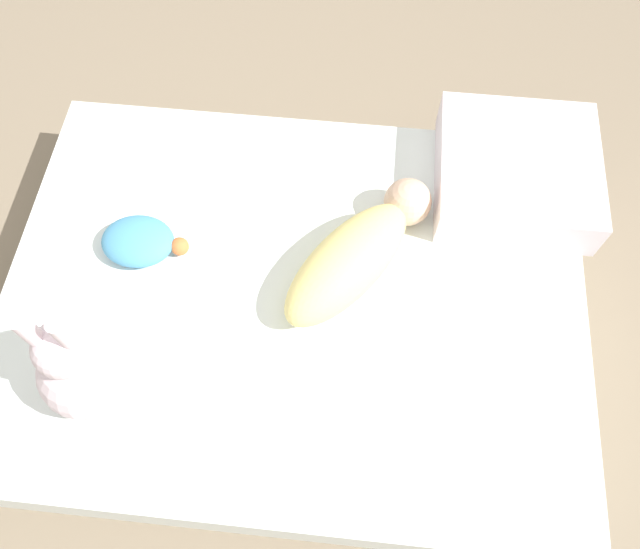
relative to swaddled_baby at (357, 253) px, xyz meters
The scene contains 6 objects.
ground_plane 0.31m from the swaddled_baby, 149.06° to the right, with size 12.00×12.00×0.00m, color #7A6B56.
bed_mattress 0.23m from the swaddled_baby, 149.06° to the right, with size 1.33×1.01×0.21m.
swaddled_baby is the anchor object (origin of this frame).
pillow 0.45m from the swaddled_baby, 36.26° to the left, with size 0.38×0.37×0.11m.
bunny_plush 0.62m from the swaddled_baby, 146.38° to the right, with size 0.19×0.19×0.35m.
turtle_plush 0.51m from the swaddled_baby, behind, with size 0.20×0.14×0.07m.
Camera 1 is at (0.12, -0.60, 1.50)m, focal length 35.00 mm.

